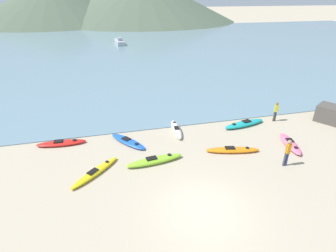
{
  "coord_description": "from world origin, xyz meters",
  "views": [
    {
      "loc": [
        -3.74,
        -8.34,
        8.97
      ],
      "look_at": [
        0.29,
        7.9,
        0.5
      ],
      "focal_mm": 28.0,
      "sensor_mm": 36.0,
      "label": 1
    }
  ],
  "objects_px": {
    "kayak_on_sand_1": "(128,141)",
    "kayak_on_sand_5": "(290,144)",
    "kayak_on_sand_3": "(95,172)",
    "kayak_on_sand_4": "(244,124)",
    "person_near_foreground": "(288,151)",
    "person_near_waterline": "(276,110)",
    "kayak_on_sand_0": "(232,150)",
    "shoreline_rock": "(333,114)",
    "kayak_on_sand_7": "(154,160)",
    "moored_boat_0": "(120,42)",
    "kayak_on_sand_6": "(176,129)",
    "kayak_on_sand_2": "(61,143)"
  },
  "relations": [
    {
      "from": "kayak_on_sand_7",
      "to": "shoreline_rock",
      "type": "height_order",
      "value": "shoreline_rock"
    },
    {
      "from": "kayak_on_sand_3",
      "to": "person_near_foreground",
      "type": "bearing_deg",
      "value": -9.6
    },
    {
      "from": "kayak_on_sand_4",
      "to": "shoreline_rock",
      "type": "height_order",
      "value": "shoreline_rock"
    },
    {
      "from": "kayak_on_sand_3",
      "to": "kayak_on_sand_5",
      "type": "xyz_separation_m",
      "value": [
        12.46,
        0.04,
        0.03
      ]
    },
    {
      "from": "kayak_on_sand_2",
      "to": "kayak_on_sand_5",
      "type": "relative_size",
      "value": 1.11
    },
    {
      "from": "kayak_on_sand_4",
      "to": "moored_boat_0",
      "type": "distance_m",
      "value": 38.74
    },
    {
      "from": "kayak_on_sand_5",
      "to": "person_near_waterline",
      "type": "xyz_separation_m",
      "value": [
        1.21,
        3.59,
        0.74
      ]
    },
    {
      "from": "kayak_on_sand_3",
      "to": "moored_boat_0",
      "type": "relative_size",
      "value": 0.55
    },
    {
      "from": "kayak_on_sand_2",
      "to": "kayak_on_sand_3",
      "type": "xyz_separation_m",
      "value": [
        2.19,
        -3.79,
        -0.0
      ]
    },
    {
      "from": "kayak_on_sand_1",
      "to": "kayak_on_sand_6",
      "type": "xyz_separation_m",
      "value": [
        3.6,
        0.84,
        0.04
      ]
    },
    {
      "from": "kayak_on_sand_5",
      "to": "moored_boat_0",
      "type": "xyz_separation_m",
      "value": [
        -7.79,
        41.6,
        0.35
      ]
    },
    {
      "from": "person_near_foreground",
      "to": "person_near_waterline",
      "type": "distance_m",
      "value": 6.18
    },
    {
      "from": "kayak_on_sand_6",
      "to": "moored_boat_0",
      "type": "relative_size",
      "value": 0.57
    },
    {
      "from": "kayak_on_sand_1",
      "to": "shoreline_rock",
      "type": "bearing_deg",
      "value": -2.05
    },
    {
      "from": "kayak_on_sand_0",
      "to": "moored_boat_0",
      "type": "relative_size",
      "value": 0.67
    },
    {
      "from": "kayak_on_sand_3",
      "to": "kayak_on_sand_6",
      "type": "bearing_deg",
      "value": 33.54
    },
    {
      "from": "kayak_on_sand_0",
      "to": "kayak_on_sand_1",
      "type": "xyz_separation_m",
      "value": [
        -6.3,
        2.71,
        -0.02
      ]
    },
    {
      "from": "person_near_foreground",
      "to": "moored_boat_0",
      "type": "distance_m",
      "value": 43.88
    },
    {
      "from": "person_near_waterline",
      "to": "kayak_on_sand_1",
      "type": "bearing_deg",
      "value": -176.7
    },
    {
      "from": "kayak_on_sand_4",
      "to": "shoreline_rock",
      "type": "xyz_separation_m",
      "value": [
        6.91,
        -1.02,
        0.46
      ]
    },
    {
      "from": "kayak_on_sand_0",
      "to": "kayak_on_sand_3",
      "type": "xyz_separation_m",
      "value": [
        -8.42,
        -0.25,
        -0.02
      ]
    },
    {
      "from": "kayak_on_sand_4",
      "to": "moored_boat_0",
      "type": "relative_size",
      "value": 0.7
    },
    {
      "from": "kayak_on_sand_0",
      "to": "kayak_on_sand_4",
      "type": "xyz_separation_m",
      "value": [
        2.55,
        3.17,
        0.02
      ]
    },
    {
      "from": "kayak_on_sand_7",
      "to": "moored_boat_0",
      "type": "xyz_separation_m",
      "value": [
        1.27,
        41.38,
        0.34
      ]
    },
    {
      "from": "kayak_on_sand_0",
      "to": "person_near_foreground",
      "type": "xyz_separation_m",
      "value": [
        2.31,
        -2.06,
        0.82
      ]
    },
    {
      "from": "kayak_on_sand_3",
      "to": "kayak_on_sand_7",
      "type": "distance_m",
      "value": 3.4
    },
    {
      "from": "kayak_on_sand_0",
      "to": "shoreline_rock",
      "type": "relative_size",
      "value": 1.58
    },
    {
      "from": "kayak_on_sand_4",
      "to": "kayak_on_sand_6",
      "type": "distance_m",
      "value": 5.26
    },
    {
      "from": "kayak_on_sand_4",
      "to": "person_near_foreground",
      "type": "height_order",
      "value": "person_near_foreground"
    },
    {
      "from": "kayak_on_sand_5",
      "to": "shoreline_rock",
      "type": "xyz_separation_m",
      "value": [
        5.42,
        2.36,
        0.47
      ]
    },
    {
      "from": "kayak_on_sand_2",
      "to": "person_near_waterline",
      "type": "height_order",
      "value": "person_near_waterline"
    },
    {
      "from": "kayak_on_sand_1",
      "to": "kayak_on_sand_4",
      "type": "xyz_separation_m",
      "value": [
        8.84,
        0.46,
        0.04
      ]
    },
    {
      "from": "kayak_on_sand_0",
      "to": "kayak_on_sand_3",
      "type": "height_order",
      "value": "kayak_on_sand_0"
    },
    {
      "from": "kayak_on_sand_2",
      "to": "kayak_on_sand_7",
      "type": "bearing_deg",
      "value": -32.35
    },
    {
      "from": "kayak_on_sand_3",
      "to": "kayak_on_sand_4",
      "type": "relative_size",
      "value": 0.79
    },
    {
      "from": "kayak_on_sand_4",
      "to": "kayak_on_sand_7",
      "type": "bearing_deg",
      "value": -157.38
    },
    {
      "from": "kayak_on_sand_1",
      "to": "kayak_on_sand_5",
      "type": "distance_m",
      "value": 10.74
    },
    {
      "from": "kayak_on_sand_4",
      "to": "person_near_waterline",
      "type": "bearing_deg",
      "value": 4.43
    },
    {
      "from": "kayak_on_sand_0",
      "to": "kayak_on_sand_3",
      "type": "bearing_deg",
      "value": -178.3
    },
    {
      "from": "kayak_on_sand_7",
      "to": "moored_boat_0",
      "type": "height_order",
      "value": "moored_boat_0"
    },
    {
      "from": "kayak_on_sand_6",
      "to": "kayak_on_sand_7",
      "type": "height_order",
      "value": "kayak_on_sand_7"
    },
    {
      "from": "kayak_on_sand_1",
      "to": "kayak_on_sand_5",
      "type": "bearing_deg",
      "value": -15.79
    },
    {
      "from": "kayak_on_sand_4",
      "to": "kayak_on_sand_6",
      "type": "height_order",
      "value": "kayak_on_sand_4"
    },
    {
      "from": "kayak_on_sand_2",
      "to": "kayak_on_sand_4",
      "type": "height_order",
      "value": "kayak_on_sand_4"
    },
    {
      "from": "kayak_on_sand_5",
      "to": "kayak_on_sand_6",
      "type": "distance_m",
      "value": 7.71
    },
    {
      "from": "person_near_waterline",
      "to": "moored_boat_0",
      "type": "distance_m",
      "value": 39.07
    },
    {
      "from": "kayak_on_sand_6",
      "to": "person_near_waterline",
      "type": "bearing_deg",
      "value": -1.23
    },
    {
      "from": "kayak_on_sand_2",
      "to": "kayak_on_sand_6",
      "type": "distance_m",
      "value": 7.91
    },
    {
      "from": "kayak_on_sand_2",
      "to": "person_near_waterline",
      "type": "xyz_separation_m",
      "value": [
        15.85,
        -0.17,
        0.77
      ]
    },
    {
      "from": "shoreline_rock",
      "to": "kayak_on_sand_2",
      "type": "bearing_deg",
      "value": 176.01
    }
  ]
}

